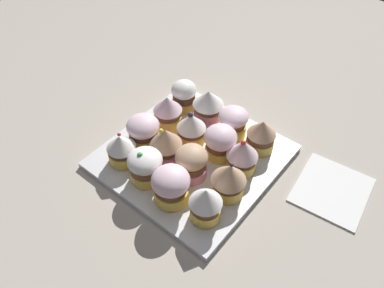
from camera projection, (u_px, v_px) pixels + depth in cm
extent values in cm
cube|color=#B2A899|center=(192.00, 163.00, 77.60)|extent=(180.00, 180.00, 3.00)
cube|color=silver|center=(192.00, 156.00, 76.07)|extent=(31.49, 31.49, 1.20)
cylinder|color=#EFC651|center=(260.00, 144.00, 75.88)|extent=(5.56, 5.56, 2.55)
cylinder|color=brown|center=(261.00, 137.00, 74.41)|extent=(5.30, 5.30, 1.49)
cone|color=tan|center=(262.00, 128.00, 72.69)|extent=(5.73, 5.73, 3.22)
cylinder|color=#EFC651|center=(232.00, 129.00, 78.52)|extent=(5.64, 5.64, 2.75)
cylinder|color=brown|center=(233.00, 122.00, 77.06)|extent=(5.00, 5.00, 1.24)
ellipsoid|color=silver|center=(234.00, 117.00, 75.93)|extent=(6.06, 6.06, 3.08)
cylinder|color=pink|center=(208.00, 113.00, 81.96)|extent=(6.10, 6.10, 2.53)
cylinder|color=brown|center=(208.00, 107.00, 80.55)|extent=(5.49, 5.49, 1.34)
cone|color=white|center=(208.00, 98.00, 78.81)|extent=(6.53, 6.53, 3.42)
cylinder|color=#EFC651|center=(184.00, 103.00, 84.47)|extent=(5.23, 5.23, 2.24)
cylinder|color=brown|center=(184.00, 97.00, 83.11)|extent=(4.89, 4.89, 1.50)
ellipsoid|color=white|center=(184.00, 90.00, 81.71)|extent=(5.41, 5.41, 3.90)
cylinder|color=#EFC651|center=(241.00, 164.00, 72.30)|extent=(5.66, 5.66, 2.46)
cylinder|color=brown|center=(242.00, 158.00, 70.96)|extent=(5.25, 5.25, 1.20)
cone|color=silver|center=(243.00, 149.00, 69.15)|extent=(5.96, 5.96, 3.76)
sphere|color=red|center=(243.00, 143.00, 67.78)|extent=(0.97, 0.97, 0.97)
cylinder|color=#EFC651|center=(220.00, 150.00, 74.86)|extent=(5.77, 5.77, 2.27)
cylinder|color=brown|center=(220.00, 144.00, 73.58)|extent=(5.29, 5.29, 1.24)
ellipsoid|color=silver|center=(221.00, 137.00, 72.21)|extent=(6.36, 6.36, 4.19)
cylinder|color=#EFC651|center=(191.00, 136.00, 77.63)|extent=(5.79, 5.79, 2.25)
cylinder|color=brown|center=(191.00, 130.00, 76.41)|extent=(5.39, 5.39, 1.09)
cone|color=white|center=(191.00, 121.00, 74.74)|extent=(5.87, 5.87, 3.48)
sphere|color=#333338|center=(190.00, 115.00, 73.72)|extent=(1.12, 1.12, 1.12)
cylinder|color=#EFC651|center=(168.00, 119.00, 80.74)|extent=(5.91, 5.91, 2.47)
cylinder|color=brown|center=(168.00, 112.00, 79.31)|extent=(5.45, 5.45, 1.45)
cone|color=silver|center=(167.00, 104.00, 77.57)|extent=(5.99, 5.99, 3.30)
cylinder|color=#EFC651|center=(228.00, 188.00, 68.32)|extent=(5.73, 5.73, 2.64)
cylinder|color=brown|center=(228.00, 182.00, 66.94)|extent=(5.23, 5.23, 1.14)
cone|color=tan|center=(229.00, 173.00, 65.17)|extent=(6.29, 6.29, 3.69)
sphere|color=#333338|center=(232.00, 165.00, 64.14)|extent=(0.70, 0.70, 0.70)
cylinder|color=pink|center=(192.00, 170.00, 71.41)|extent=(5.78, 5.78, 2.24)
cylinder|color=brown|center=(192.00, 164.00, 70.07)|extent=(5.34, 5.34, 1.44)
ellipsoid|color=tan|center=(192.00, 157.00, 68.70)|extent=(6.06, 6.06, 3.88)
cylinder|color=pink|center=(167.00, 153.00, 74.28)|extent=(5.97, 5.97, 2.30)
cylinder|color=brown|center=(166.00, 147.00, 72.89)|extent=(5.34, 5.34, 1.50)
cone|color=tan|center=(165.00, 137.00, 70.98)|extent=(6.25, 6.25, 3.73)
sphere|color=#EAD64C|center=(161.00, 131.00, 69.63)|extent=(0.99, 0.99, 0.99)
cylinder|color=#EFC651|center=(144.00, 139.00, 76.69)|extent=(5.98, 5.98, 2.72)
cylinder|color=brown|center=(144.00, 132.00, 75.31)|extent=(5.61, 5.61, 1.05)
ellipsoid|color=silver|center=(143.00, 126.00, 74.10)|extent=(6.52, 6.52, 3.77)
cylinder|color=#EFC651|center=(205.00, 212.00, 64.89)|extent=(5.27, 5.27, 2.65)
cylinder|color=brown|center=(206.00, 205.00, 63.35)|extent=(4.88, 4.88, 1.56)
cone|color=white|center=(206.00, 196.00, 61.56)|extent=(5.69, 5.69, 3.36)
cylinder|color=#EFC651|center=(172.00, 194.00, 67.46)|extent=(6.16, 6.16, 2.68)
cylinder|color=brown|center=(171.00, 187.00, 66.05)|extent=(5.48, 5.48, 1.19)
ellipsoid|color=silver|center=(171.00, 181.00, 64.66)|extent=(6.76, 6.76, 4.35)
cylinder|color=#EFC651|center=(147.00, 174.00, 70.75)|extent=(6.01, 6.01, 2.41)
cylinder|color=brown|center=(146.00, 167.00, 69.33)|extent=(5.66, 5.66, 1.48)
ellipsoid|color=white|center=(145.00, 161.00, 68.03)|extent=(6.43, 6.43, 3.46)
sphere|color=#4CB266|center=(140.00, 155.00, 66.83)|extent=(1.07, 1.07, 1.07)
cylinder|color=#EFC651|center=(123.00, 156.00, 73.59)|extent=(5.49, 5.49, 2.66)
cylinder|color=brown|center=(122.00, 149.00, 72.22)|extent=(5.02, 5.02, 1.07)
cone|color=white|center=(120.00, 142.00, 70.78)|extent=(5.64, 5.64, 2.89)
sphere|color=red|center=(119.00, 135.00, 70.25)|extent=(0.71, 0.71, 0.71)
cube|color=white|center=(332.00, 189.00, 70.90)|extent=(14.00, 14.93, 0.60)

